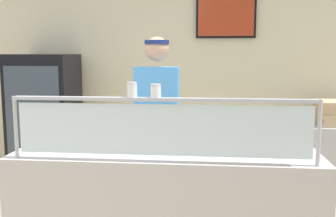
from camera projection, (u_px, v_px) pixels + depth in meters
The scene contains 11 objects.
shop_rear_unit at pixel (187, 74), 4.95m from camera, with size 6.47×0.13×2.70m.
serving_counter at pixel (167, 213), 2.81m from camera, with size 2.07×0.79×0.95m, color #BCB7B2.
sneeze_guard at pixel (161, 121), 2.38m from camera, with size 1.90×0.06×0.40m.
pizza_tray at pixel (149, 143), 2.83m from camera, with size 0.42×0.42×0.04m.
pizza_server at pixel (145, 141), 2.81m from camera, with size 0.07×0.28×0.01m, color #ADAFB7.
parmesan_shaker at pixel (132, 91), 2.37m from camera, with size 0.06×0.06×0.09m.
pepper_flake_shaker at pixel (156, 92), 2.36m from camera, with size 0.06×0.06×0.08m.
worker_figure at pixel (158, 123), 3.46m from camera, with size 0.41×0.50×1.76m.
drink_fridge at pixel (45, 121), 4.76m from camera, with size 0.74×0.67×1.61m.
prep_shelf at pixel (333, 160), 4.43m from camera, with size 0.70×0.55×0.83m, color #B7BABF.
pizza_box_stack at pixel (336, 113), 4.35m from camera, with size 0.46×0.44×0.27m.
Camera 1 is at (1.32, -2.27, 1.61)m, focal length 41.70 mm.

